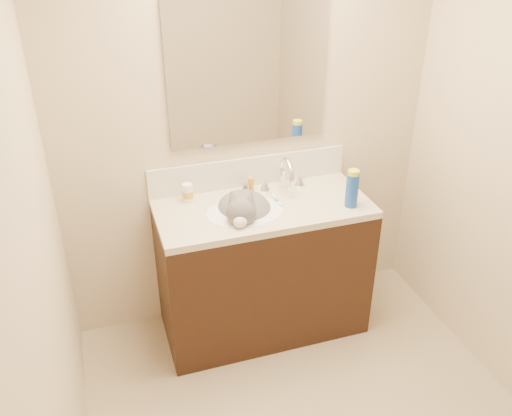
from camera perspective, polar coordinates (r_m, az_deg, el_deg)
room_shell at (r=1.94m, az=10.19°, el=3.23°), size 2.24×2.54×2.52m
vanity_cabinet at (r=3.26m, az=0.74°, el=-6.65°), size 1.20×0.55×0.82m
counter_slab at (r=3.03m, az=0.79°, el=-0.05°), size 1.20×0.55×0.04m
basin at (r=3.00m, az=-1.21°, el=-1.50°), size 0.45×0.36×0.14m
faucet at (r=3.15m, az=3.11°, el=3.29°), size 0.28×0.20×0.21m
cat at (r=3.00m, az=-1.26°, el=-0.49°), size 0.42×0.48×0.34m
backsplash at (r=3.20m, az=-0.71°, el=3.86°), size 1.20×0.02×0.18m
mirror at (r=3.00m, az=-0.78°, el=14.10°), size 0.90×0.02×0.80m
pill_bottle at (r=3.07m, az=-7.20°, el=1.61°), size 0.07×0.07×0.11m
pill_label at (r=3.07m, az=-7.19°, el=1.48°), size 0.07×0.07×0.04m
silver_jar at (r=3.16m, az=-1.09°, el=2.17°), size 0.06×0.06×0.05m
amber_bottle at (r=3.16m, az=-0.54°, el=2.51°), size 0.04×0.04×0.09m
toothbrush at (r=3.07m, az=2.21°, el=0.81°), size 0.02×0.13×0.01m
toothbrush_head at (r=3.06m, az=2.21°, el=0.87°), size 0.02×0.03×0.02m
spray_can at (r=3.02m, az=10.07°, el=1.84°), size 0.09×0.09×0.19m
spray_cap at (r=2.98m, az=10.23°, el=3.60°), size 0.08×0.08×0.04m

